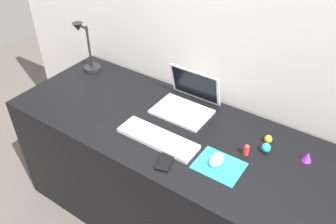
# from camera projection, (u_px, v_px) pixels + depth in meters

# --- Properties ---
(ground_plane) EXTENTS (6.00, 6.00, 0.00)m
(ground_plane) POSITION_uv_depth(u_px,v_px,m) (168.00, 216.00, 2.22)
(ground_plane) COLOR #59514C
(back_wall) EXTENTS (2.96, 0.05, 1.58)m
(back_wall) POSITION_uv_depth(u_px,v_px,m) (205.00, 85.00, 2.00)
(back_wall) COLOR silver
(back_wall) RESTS_ON ground_plane
(desk) EXTENTS (1.76, 0.68, 0.74)m
(desk) POSITION_uv_depth(u_px,v_px,m) (168.00, 176.00, 2.00)
(desk) COLOR black
(desk) RESTS_ON ground_plane
(laptop) EXTENTS (0.30, 0.27, 0.21)m
(laptop) POSITION_uv_depth(u_px,v_px,m) (188.00, 100.00, 1.87)
(laptop) COLOR white
(laptop) RESTS_ON desk
(keyboard) EXTENTS (0.41, 0.13, 0.02)m
(keyboard) POSITION_uv_depth(u_px,v_px,m) (158.00, 138.00, 1.69)
(keyboard) COLOR white
(keyboard) RESTS_ON desk
(mousepad) EXTENTS (0.21, 0.17, 0.00)m
(mousepad) POSITION_uv_depth(u_px,v_px,m) (219.00, 166.00, 1.55)
(mousepad) COLOR #28B7CC
(mousepad) RESTS_ON desk
(mouse) EXTENTS (0.06, 0.10, 0.03)m
(mouse) POSITION_uv_depth(u_px,v_px,m) (217.00, 160.00, 1.55)
(mouse) COLOR white
(mouse) RESTS_ON mousepad
(cell_phone) EXTENTS (0.10, 0.14, 0.01)m
(cell_phone) POSITION_uv_depth(u_px,v_px,m) (165.00, 161.00, 1.57)
(cell_phone) COLOR black
(cell_phone) RESTS_ON desk
(desk_lamp) EXTENTS (0.11, 0.15, 0.34)m
(desk_lamp) POSITION_uv_depth(u_px,v_px,m) (86.00, 48.00, 2.13)
(desk_lamp) COLOR black
(desk_lamp) RESTS_ON desk
(toy_figurine_cyan) EXTENTS (0.04, 0.04, 0.05)m
(toy_figurine_cyan) POSITION_uv_depth(u_px,v_px,m) (266.00, 148.00, 1.61)
(toy_figurine_cyan) COLOR #28B7CC
(toy_figurine_cyan) RESTS_ON desk
(toy_figurine_purple) EXTENTS (0.04, 0.04, 0.05)m
(toy_figurine_purple) POSITION_uv_depth(u_px,v_px,m) (307.00, 157.00, 1.56)
(toy_figurine_purple) COLOR purple
(toy_figurine_purple) RESTS_ON desk
(toy_figurine_red) EXTENTS (0.03, 0.03, 0.06)m
(toy_figurine_red) POSITION_uv_depth(u_px,v_px,m) (246.00, 150.00, 1.59)
(toy_figurine_red) COLOR red
(toy_figurine_red) RESTS_ON desk
(toy_figurine_yellow) EXTENTS (0.04, 0.04, 0.04)m
(toy_figurine_yellow) POSITION_uv_depth(u_px,v_px,m) (268.00, 139.00, 1.66)
(toy_figurine_yellow) COLOR yellow
(toy_figurine_yellow) RESTS_ON desk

